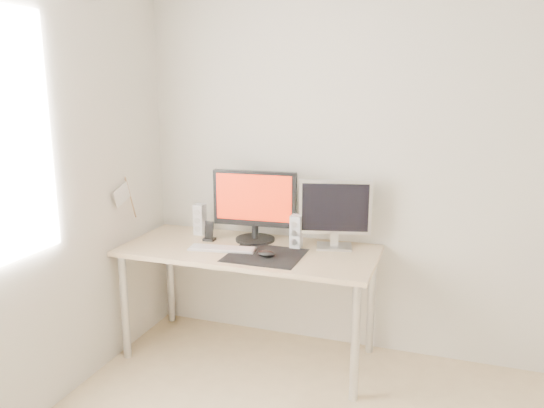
# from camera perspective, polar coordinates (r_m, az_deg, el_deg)

# --- Properties ---
(wall_back) EXTENTS (3.50, 0.00, 3.50)m
(wall_back) POSITION_cam_1_polar(r_m,az_deg,el_deg) (3.38, 14.63, 4.04)
(wall_back) COLOR silver
(wall_back) RESTS_ON ground
(mousepad) EXTENTS (0.45, 0.40, 0.00)m
(mousepad) POSITION_cam_1_polar(r_m,az_deg,el_deg) (3.21, -0.77, -5.54)
(mousepad) COLOR black
(mousepad) RESTS_ON desk
(mouse) EXTENTS (0.11, 0.06, 0.04)m
(mouse) POSITION_cam_1_polar(r_m,az_deg,el_deg) (3.17, -0.61, -5.37)
(mouse) COLOR black
(mouse) RESTS_ON mousepad
(desk) EXTENTS (1.60, 0.70, 0.73)m
(desk) POSITION_cam_1_polar(r_m,az_deg,el_deg) (3.37, -2.52, -6.06)
(desk) COLOR #D1B587
(desk) RESTS_ON ground
(main_monitor) EXTENTS (0.55, 0.28, 0.47)m
(main_monitor) POSITION_cam_1_polar(r_m,az_deg,el_deg) (3.44, -1.89, 0.08)
(main_monitor) COLOR black
(main_monitor) RESTS_ON desk
(second_monitor) EXTENTS (0.45, 0.21, 0.43)m
(second_monitor) POSITION_cam_1_polar(r_m,az_deg,el_deg) (3.31, 6.80, -0.73)
(second_monitor) COLOR silver
(second_monitor) RESTS_ON desk
(speaker_left) EXTENTS (0.07, 0.08, 0.21)m
(speaker_left) POSITION_cam_1_polar(r_m,az_deg,el_deg) (3.66, -7.77, -1.65)
(speaker_left) COLOR white
(speaker_left) RESTS_ON desk
(speaker_right) EXTENTS (0.07, 0.08, 0.21)m
(speaker_right) POSITION_cam_1_polar(r_m,az_deg,el_deg) (3.34, 2.62, -2.96)
(speaker_right) COLOR white
(speaker_right) RESTS_ON desk
(keyboard) EXTENTS (0.43, 0.18, 0.02)m
(keyboard) POSITION_cam_1_polar(r_m,az_deg,el_deg) (3.33, -5.38, -4.81)
(keyboard) COLOR silver
(keyboard) RESTS_ON desk
(phone_dock) EXTENTS (0.07, 0.06, 0.13)m
(phone_dock) POSITION_cam_1_polar(r_m,az_deg,el_deg) (3.52, -6.76, -3.29)
(phone_dock) COLOR black
(phone_dock) RESTS_ON desk
(pennant) EXTENTS (0.01, 0.23, 0.29)m
(pennant) POSITION_cam_1_polar(r_m,az_deg,el_deg) (3.51, -15.55, 0.93)
(pennant) COLOR #A57F54
(pennant) RESTS_ON wall_left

